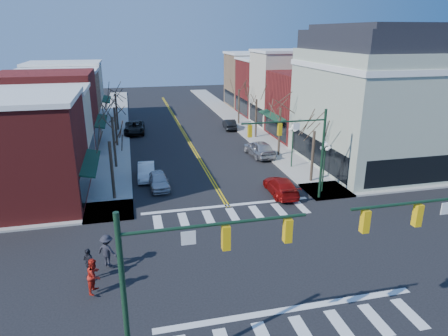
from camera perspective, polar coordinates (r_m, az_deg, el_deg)
ground at (r=24.00m, az=5.07°, el=-12.83°), size 160.00×160.00×0.00m
sidewalk_left at (r=41.29m, az=-15.59°, el=0.51°), size 3.50×70.00×0.15m
sidewalk_right at (r=44.05m, az=7.74°, el=2.19°), size 3.50×70.00×0.15m
bldg_left_brick_a at (r=33.38m, az=-28.15°, el=1.69°), size 10.00×8.50×8.00m
bldg_left_stucco_a at (r=40.74m, az=-25.59°, el=4.48°), size 10.00×7.00×7.50m
bldg_left_brick_b at (r=48.33m, az=-23.87°, el=7.33°), size 10.00×9.00×8.50m
bldg_left_tan at (r=56.41m, az=-22.47°, el=8.60°), size 10.00×7.50×7.80m
bldg_left_stucco_b at (r=63.97m, az=-21.53°, el=9.95°), size 10.00×8.00×8.20m
bldg_right_brick_a at (r=50.96m, az=12.79°, el=8.70°), size 10.00×8.50×8.00m
bldg_right_stucco at (r=57.79m, az=9.49°, el=11.07°), size 10.00×7.00×10.00m
bldg_right_brick_b at (r=64.81m, az=6.88°, el=11.34°), size 10.00×8.00×8.50m
bldg_right_tan at (r=72.28m, az=4.67°, el=12.38°), size 10.00×8.00×9.00m
victorian_corner at (r=41.44m, az=21.14°, el=9.40°), size 12.25×14.25×13.30m
traffic_mast_near_left at (r=14.31m, az=-6.66°, el=-14.63°), size 6.60×0.28×7.20m
traffic_mast_far_right at (r=30.42m, az=10.90°, el=3.52°), size 6.60×0.28×7.20m
lamppost_corner at (r=32.99m, az=14.16°, el=1.32°), size 0.36×0.36×4.33m
lamppost_midblock at (r=38.62m, az=9.80°, el=4.16°), size 0.36×0.36×4.33m
tree_left_a at (r=32.01m, az=-15.70°, el=-0.45°), size 0.24×0.24×4.76m
tree_left_b at (r=39.63m, az=-15.42°, el=3.47°), size 0.24×0.24×5.04m
tree_left_c at (r=47.46m, az=-15.20°, el=5.66°), size 0.24×0.24×4.55m
tree_left_d at (r=55.26m, az=-15.07°, el=7.65°), size 0.24×0.24×4.90m
tree_right_a at (r=35.39m, az=12.54°, el=1.53°), size 0.24×0.24×4.62m
tree_right_b at (r=42.37m, az=7.92°, el=5.04°), size 0.24×0.24×5.18m
tree_right_c at (r=49.76m, az=4.60°, el=7.01°), size 0.24×0.24×4.83m
tree_right_d at (r=57.26m, az=2.13°, el=8.69°), size 0.24×0.24×4.97m
car_left_near at (r=34.21m, az=-9.36°, el=-1.75°), size 1.85×4.10×1.37m
car_left_mid at (r=36.62m, az=-11.04°, el=-0.45°), size 1.67×4.25×1.38m
car_left_far at (r=53.55m, az=-12.68°, el=5.65°), size 2.83×5.61×1.52m
car_right_near at (r=32.81m, az=8.14°, el=-2.59°), size 2.10×4.81×1.38m
car_right_mid at (r=42.55m, az=5.06°, el=2.79°), size 2.46×5.21×1.72m
car_right_far at (r=54.66m, az=0.80°, el=6.27°), size 1.76×4.20×1.35m
pedestrian_red_b at (r=21.58m, az=-18.05°, el=-14.38°), size 0.97×1.09×1.86m
pedestrian_dark_a at (r=22.79m, az=-18.75°, el=-12.75°), size 0.91×1.08×1.73m
pedestrian_dark_b at (r=23.48m, az=-16.34°, el=-11.26°), size 1.40×1.27×1.89m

